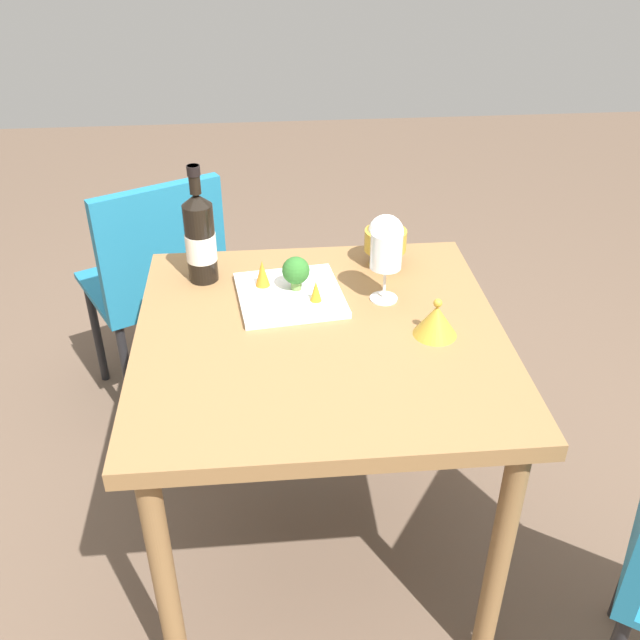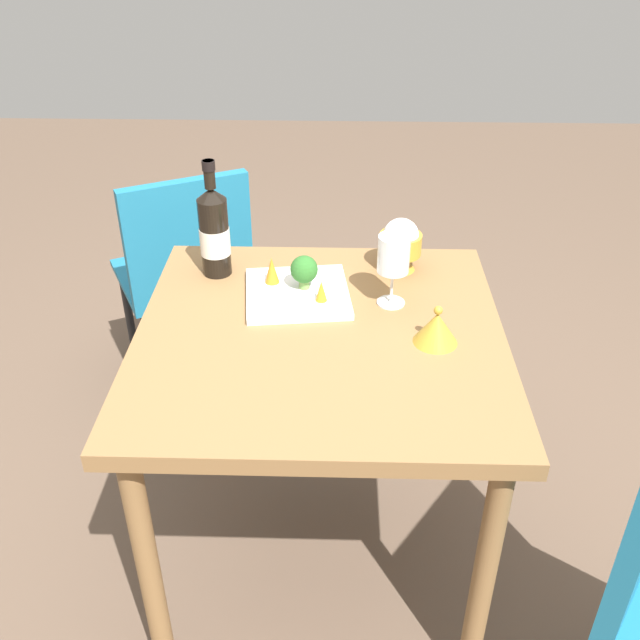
% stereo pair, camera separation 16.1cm
% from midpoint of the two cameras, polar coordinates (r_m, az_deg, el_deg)
% --- Properties ---
extents(ground_plane, '(8.00, 8.00, 0.00)m').
position_cam_midpoint_polar(ground_plane, '(2.13, 2.28, -17.81)').
color(ground_plane, brown).
extents(dining_table, '(0.84, 0.84, 0.74)m').
position_cam_midpoint_polar(dining_table, '(1.68, 2.75, -3.63)').
color(dining_table, olive).
rests_on(dining_table, ground_plane).
extents(chair_near_window, '(0.54, 0.54, 0.85)m').
position_cam_midpoint_polar(chair_near_window, '(2.37, -8.75, 4.30)').
color(chair_near_window, teal).
rests_on(chair_near_window, ground_plane).
extents(wine_bottle, '(0.08, 0.08, 0.30)m').
position_cam_midpoint_polar(wine_bottle, '(1.82, -5.94, 6.99)').
color(wine_bottle, black).
rests_on(wine_bottle, dining_table).
extents(wine_glass, '(0.08, 0.08, 0.18)m').
position_cam_midpoint_polar(wine_glass, '(1.69, 8.65, 5.00)').
color(wine_glass, white).
rests_on(wine_glass, dining_table).
extents(rice_bowl, '(0.11, 0.11, 0.14)m').
position_cam_midpoint_polar(rice_bowl, '(1.87, 8.92, 5.99)').
color(rice_bowl, gold).
rests_on(rice_bowl, dining_table).
extents(rice_bowl_lid, '(0.10, 0.10, 0.09)m').
position_cam_midpoint_polar(rice_bowl_lid, '(1.60, 12.14, -0.70)').
color(rice_bowl_lid, gold).
rests_on(rice_bowl_lid, dining_table).
extents(serving_plate, '(0.28, 0.28, 0.02)m').
position_cam_midpoint_polar(serving_plate, '(1.75, 0.80, 2.07)').
color(serving_plate, white).
rests_on(serving_plate, dining_table).
extents(broccoli_floret, '(0.07, 0.07, 0.09)m').
position_cam_midpoint_polar(broccoli_floret, '(1.74, 1.38, 3.94)').
color(broccoli_floret, '#729E4C').
rests_on(broccoli_floret, serving_plate).
extents(carrot_garnish_left, '(0.04, 0.04, 0.07)m').
position_cam_midpoint_polar(carrot_garnish_left, '(1.77, -1.27, 3.93)').
color(carrot_garnish_left, orange).
rests_on(carrot_garnish_left, serving_plate).
extents(carrot_garnish_right, '(0.03, 0.03, 0.05)m').
position_cam_midpoint_polar(carrot_garnish_right, '(1.70, 2.98, 2.26)').
color(carrot_garnish_right, orange).
rests_on(carrot_garnish_right, serving_plate).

